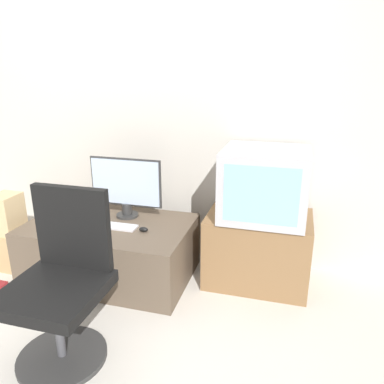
{
  "coord_description": "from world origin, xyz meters",
  "views": [
    {
      "loc": [
        1.26,
        -1.67,
        1.61
      ],
      "look_at": [
        0.52,
        0.96,
        0.7
      ],
      "focal_mm": 35.0,
      "sensor_mm": 36.0,
      "label": 1
    }
  ],
  "objects_px": {
    "mouse": "(144,229)",
    "cardboard_box_lower": "(13,249)",
    "office_chair": "(62,287)",
    "main_monitor": "(126,186)",
    "keyboard": "(117,226)",
    "crt_tv": "(265,184)"
  },
  "relations": [
    {
      "from": "main_monitor",
      "to": "mouse",
      "type": "bearing_deg",
      "value": -45.34
    },
    {
      "from": "main_monitor",
      "to": "office_chair",
      "type": "distance_m",
      "value": 1.08
    },
    {
      "from": "keyboard",
      "to": "cardboard_box_lower",
      "type": "bearing_deg",
      "value": -176.67
    },
    {
      "from": "keyboard",
      "to": "cardboard_box_lower",
      "type": "xyz_separation_m",
      "value": [
        -0.96,
        -0.06,
        -0.3
      ]
    },
    {
      "from": "keyboard",
      "to": "crt_tv",
      "type": "xyz_separation_m",
      "value": [
        1.07,
        0.27,
        0.35
      ]
    },
    {
      "from": "main_monitor",
      "to": "cardboard_box_lower",
      "type": "xyz_separation_m",
      "value": [
        -0.94,
        -0.28,
        -0.55
      ]
    },
    {
      "from": "mouse",
      "to": "crt_tv",
      "type": "xyz_separation_m",
      "value": [
        0.84,
        0.29,
        0.34
      ]
    },
    {
      "from": "main_monitor",
      "to": "keyboard",
      "type": "height_order",
      "value": "main_monitor"
    },
    {
      "from": "mouse",
      "to": "cardboard_box_lower",
      "type": "relative_size",
      "value": 0.22
    },
    {
      "from": "mouse",
      "to": "cardboard_box_lower",
      "type": "bearing_deg",
      "value": -178.27
    },
    {
      "from": "office_chair",
      "to": "cardboard_box_lower",
      "type": "distance_m",
      "value": 1.3
    },
    {
      "from": "office_chair",
      "to": "keyboard",
      "type": "bearing_deg",
      "value": 94.13
    },
    {
      "from": "mouse",
      "to": "office_chair",
      "type": "relative_size",
      "value": 0.07
    },
    {
      "from": "cardboard_box_lower",
      "to": "mouse",
      "type": "bearing_deg",
      "value": 1.73
    },
    {
      "from": "crt_tv",
      "to": "office_chair",
      "type": "distance_m",
      "value": 1.52
    },
    {
      "from": "main_monitor",
      "to": "crt_tv",
      "type": "distance_m",
      "value": 1.09
    },
    {
      "from": "mouse",
      "to": "office_chair",
      "type": "xyz_separation_m",
      "value": [
        -0.17,
        -0.79,
        -0.03
      ]
    },
    {
      "from": "keyboard",
      "to": "crt_tv",
      "type": "bearing_deg",
      "value": 14.21
    },
    {
      "from": "crt_tv",
      "to": "cardboard_box_lower",
      "type": "bearing_deg",
      "value": -170.85
    },
    {
      "from": "cardboard_box_lower",
      "to": "main_monitor",
      "type": "bearing_deg",
      "value": 16.89
    },
    {
      "from": "keyboard",
      "to": "cardboard_box_lower",
      "type": "distance_m",
      "value": 1.0
    },
    {
      "from": "keyboard",
      "to": "office_chair",
      "type": "height_order",
      "value": "office_chair"
    }
  ]
}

